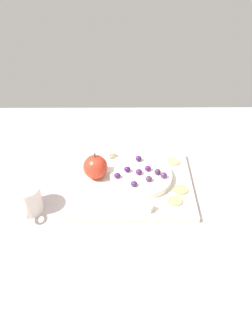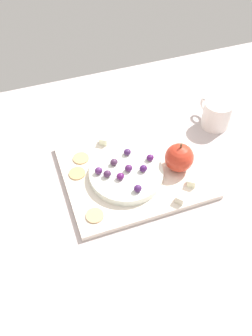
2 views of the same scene
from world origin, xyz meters
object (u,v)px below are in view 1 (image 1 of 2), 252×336
(cracker_2, at_px, (181,190))
(grape_2, at_px, (148,168))
(cracker_0, at_px, (175,201))
(grape_5, at_px, (158,172))
(cheese_cube_2, at_px, (94,161))
(apple_whole, at_px, (95,167))
(platter, at_px, (132,185))
(grape_1, at_px, (127,169))
(serving_dish, at_px, (141,178))
(grape_7, at_px, (139,158))
(grape_8, at_px, (134,184))
(cracker_1, at_px, (174,161))
(grape_6, at_px, (149,179))
(grape_3, at_px, (117,175))
(cup, at_px, (27,199))
(cheese_cube_1, at_px, (149,208))
(grape_0, at_px, (164,175))
(grape_4, at_px, (139,172))
(cheese_cube_0, at_px, (110,155))

(cracker_2, height_order, grape_2, grape_2)
(cracker_0, bearing_deg, grape_5, 114.09)
(cheese_cube_2, bearing_deg, grape_5, -22.23)
(apple_whole, bearing_deg, platter, -15.96)
(cheese_cube_2, relative_size, grape_1, 1.07)
(serving_dish, relative_size, grape_7, 9.56)
(grape_7, height_order, grape_8, grape_7)
(cracker_1, distance_m, grape_6, 0.15)
(cracker_1, xyz_separation_m, grape_2, (-0.09, -0.07, 0.03))
(apple_whole, distance_m, grape_5, 0.18)
(apple_whole, distance_m, cracker_2, 0.26)
(apple_whole, bearing_deg, cracker_0, -26.22)
(cracker_2, relative_size, grape_3, 2.15)
(platter, relative_size, grape_7, 18.25)
(cracker_0, bearing_deg, grape_6, 137.44)
(serving_dish, height_order, cup, cup)
(cheese_cube_1, bearing_deg, grape_1, 111.65)
(grape_0, xyz_separation_m, grape_8, (-0.09, -0.04, -0.00))
(cracker_1, height_order, grape_2, grape_2)
(grape_7, bearing_deg, grape_4, -91.14)
(cheese_cube_2, distance_m, cracker_2, 0.29)
(grape_3, xyz_separation_m, grape_7, (0.06, 0.08, 0.00))
(apple_whole, relative_size, grape_2, 3.77)
(grape_6, bearing_deg, cup, -166.47)
(grape_8, bearing_deg, cracker_2, 1.82)
(grape_2, bearing_deg, apple_whole, -179.18)
(grape_0, bearing_deg, grape_3, 179.59)
(cracker_0, relative_size, cracker_2, 1.00)
(grape_0, bearing_deg, grape_2, 142.58)
(cheese_cube_1, bearing_deg, cheese_cube_0, 114.51)
(serving_dish, bearing_deg, cracker_2, -21.73)
(cheese_cube_0, distance_m, cup, 0.32)
(grape_5, relative_size, grape_8, 1.00)
(grape_5, bearing_deg, cracker_0, -65.91)
(grape_4, xyz_separation_m, grape_8, (-0.02, -0.05, -0.00))
(cheese_cube_2, bearing_deg, grape_7, -4.79)
(grape_7, xyz_separation_m, grape_8, (-0.02, -0.12, -0.00))
(apple_whole, bearing_deg, cracker_1, 16.55)
(cheese_cube_0, distance_m, grape_7, 0.10)
(cup, bearing_deg, grape_8, 11.39)
(cracker_0, distance_m, grape_5, 0.11)
(cheese_cube_0, relative_size, cheese_cube_2, 1.00)
(cheese_cube_0, height_order, grape_1, grape_1)
(grape_1, relative_size, grape_4, 1.00)
(grape_0, height_order, grape_5, same)
(cracker_2, xyz_separation_m, grape_3, (-0.18, 0.03, 0.03))
(apple_whole, distance_m, grape_4, 0.13)
(grape_6, height_order, grape_7, grape_7)
(cheese_cube_1, distance_m, grape_0, 0.13)
(platter, relative_size, apple_whole, 4.84)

